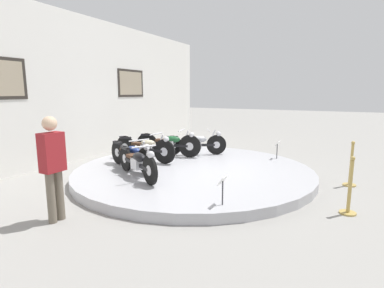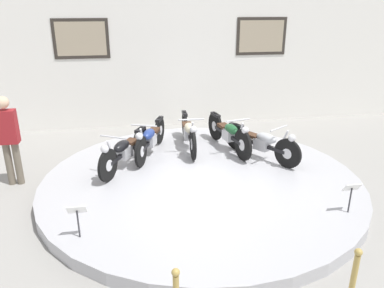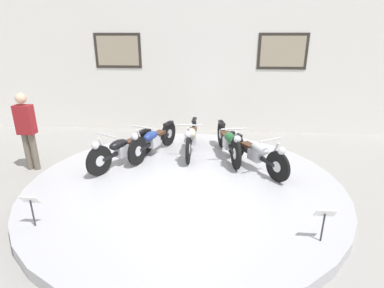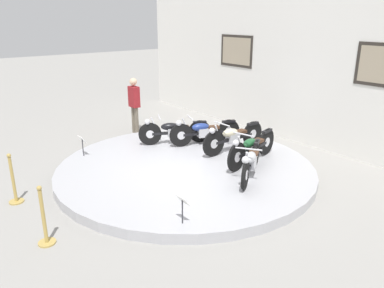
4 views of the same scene
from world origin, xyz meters
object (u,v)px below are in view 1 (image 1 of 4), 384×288
Objects in this scene: info_placard_front_centre at (277,146)px; motorcycle_green at (169,143)px; motorcycle_silver at (196,143)px; motorcycle_blue at (132,154)px; stanchion_post_right_of_entry at (351,171)px; motorcycle_cream at (145,147)px; visitor_standing at (53,163)px; motorcycle_black at (137,161)px; info_placard_front_left at (223,184)px; stanchion_post_left_of_entry at (349,195)px.

motorcycle_green is at bearing 112.02° from info_placard_front_centre.
motorcycle_silver reaches higher than info_placard_front_centre.
motorcycle_blue is at bearing 165.12° from motorcycle_silver.
info_placard_front_centre is 2.22m from stanchion_post_right_of_entry.
motorcycle_cream is 1.16× the size of visitor_standing.
motorcycle_blue is (0.54, 0.61, 0.00)m from motorcycle_black.
motorcycle_silver is at bearing 105.17° from info_placard_front_centre.
motorcycle_silver is 1.62× the size of stanchion_post_right_of_entry.
motorcycle_black is 2.82m from motorcycle_silver.
info_placard_front_left is (-2.04, -3.14, -0.03)m from motorcycle_cream.
motorcycle_black is at bearing -131.75° from motorcycle_blue.
motorcycle_blue is 3.65× the size of info_placard_front_centre.
motorcycle_silver is (2.82, 0.00, -0.01)m from motorcycle_black.
motorcycle_cream is at bearing 57.02° from info_placard_front_left.
stanchion_post_left_of_entry reaches higher than motorcycle_blue.
motorcycle_black is 0.88× the size of motorcycle_cream.
stanchion_post_right_of_entry is at bearing -96.93° from motorcycle_silver.
motorcycle_black is 4.79m from stanchion_post_right_of_entry.
motorcycle_black is 1.64m from motorcycle_cream.
motorcycle_blue is at bearing 110.26° from stanchion_post_right_of_entry.
info_placard_front_left is at bearing -57.90° from visitor_standing.
motorcycle_black is at bearing 96.88° from stanchion_post_left_of_entry.
stanchion_post_left_of_entry is 1.00× the size of stanchion_post_right_of_entry.
motorcycle_blue is 1.82× the size of stanchion_post_right_of_entry.
stanchion_post_left_of_entry and stanchion_post_right_of_entry have the same top height.
visitor_standing is at bearing -172.39° from motorcycle_green.
stanchion_post_left_of_entry is at bearing 180.00° from stanchion_post_right_of_entry.
motorcycle_black is 1.02× the size of visitor_standing.
info_placard_front_centre is at bearing 0.00° from info_placard_front_left.
motorcycle_silver is at bearing 33.70° from info_placard_front_left.
motorcycle_cream reaches higher than motorcycle_blue.
stanchion_post_right_of_entry is (1.77, -4.80, -0.24)m from motorcycle_blue.
motorcycle_green is at bearing 69.81° from stanchion_post_left_of_entry.
stanchion_post_left_of_entry is (-1.76, -4.80, -0.25)m from motorcycle_green.
stanchion_post_left_of_entry is at bearing -83.12° from motorcycle_black.
motorcycle_green reaches higher than motorcycle_silver.
stanchion_post_right_of_entry is at bearing -120.93° from info_placard_front_centre.
visitor_standing is (-2.09, 0.03, 0.40)m from motorcycle_black.
stanchion_post_right_of_entry is (-0.51, -4.19, -0.23)m from motorcycle_silver.
motorcycle_blue is 4.80m from stanchion_post_left_of_entry.
motorcycle_black is 1.72× the size of stanchion_post_right_of_entry.
motorcycle_green is 1.19× the size of motorcycle_silver.
info_placard_front_left is at bearing -105.26° from motorcycle_black.
motorcycle_black is 3.43× the size of info_placard_front_centre.
stanchion_post_right_of_entry reaches higher than info_placard_front_left.
motorcycle_blue is 3.13m from info_placard_front_left.
motorcycle_blue is 5.12m from stanchion_post_right_of_entry.
motorcycle_black is 1.06× the size of motorcycle_silver.
motorcycle_cream reaches higher than motorcycle_black.
motorcycle_green reaches higher than info_placard_front_centre.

